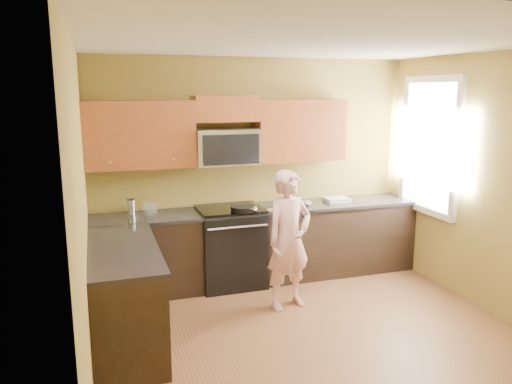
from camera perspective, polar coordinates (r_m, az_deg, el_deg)
name	(u,v)px	position (r m, az deg, el deg)	size (l,w,h in m)	color
floor	(320,344)	(4.89, 7.28, -16.78)	(4.00, 4.00, 0.00)	brown
ceiling	(328,42)	(4.32, 8.23, 16.59)	(4.00, 4.00, 0.00)	white
wall_back	(254,169)	(6.24, -0.25, 2.69)	(4.00, 4.00, 0.00)	olive
wall_front	(497,285)	(2.82, 25.81, -9.55)	(4.00, 4.00, 0.00)	olive
wall_left	(83,220)	(3.99, -19.17, -3.05)	(4.00, 4.00, 0.00)	olive
wall_right	(506,188)	(5.57, 26.62, 0.37)	(4.00, 4.00, 0.00)	olive
cabinet_back_run	(261,245)	(6.17, 0.62, -6.10)	(4.00, 0.60, 0.88)	black
cabinet_left_run	(125,297)	(4.85, -14.74, -11.55)	(0.60, 1.60, 0.88)	black
countertop_back	(262,209)	(6.04, 0.66, -1.97)	(4.00, 0.62, 0.04)	black
countertop_left	(123,249)	(4.69, -14.91, -6.36)	(0.62, 1.60, 0.04)	black
stove	(230,246)	(6.03, -2.93, -6.20)	(0.76, 0.65, 0.95)	black
microwave	(227,164)	(5.93, -3.34, 3.17)	(0.76, 0.40, 0.42)	silver
upper_cab_left	(141,168)	(5.79, -12.96, 2.70)	(1.22, 0.33, 0.75)	brown
upper_cab_right	(299,161)	(6.26, 4.94, 3.60)	(1.12, 0.33, 0.75)	brown
upper_cab_over_mw	(225,109)	(5.90, -3.51, 9.47)	(0.76, 0.33, 0.30)	brown
window	(430,146)	(6.41, 19.23, 4.99)	(0.06, 1.06, 1.66)	white
woman	(289,240)	(5.35, 3.78, -5.47)	(0.55, 0.36, 1.50)	pink
frying_pan	(243,211)	(5.73, -1.55, -2.20)	(0.28, 0.48, 0.06)	black
butter_tub	(251,212)	(5.80, -0.57, -2.33)	(0.13, 0.13, 0.10)	yellow
toast_slice	(272,210)	(5.89, 1.88, -2.05)	(0.11, 0.11, 0.01)	#B27F47
napkin_a	(253,209)	(5.82, -0.37, -1.97)	(0.11, 0.12, 0.06)	silver
napkin_b	(306,203)	(6.16, 5.77, -1.24)	(0.12, 0.13, 0.07)	silver
dish_towel	(337,200)	(6.43, 9.21, -0.87)	(0.30, 0.24, 0.05)	white
travel_mug	(132,215)	(5.87, -14.01, -2.52)	(0.09, 0.09, 0.19)	silver
glass_a	(146,206)	(5.96, -12.40, -1.63)	(0.07, 0.07, 0.12)	silver
glass_b	(149,208)	(5.89, -12.13, -1.78)	(0.07, 0.07, 0.12)	silver
glass_c	(154,207)	(5.92, -11.56, -1.70)	(0.07, 0.07, 0.12)	silver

